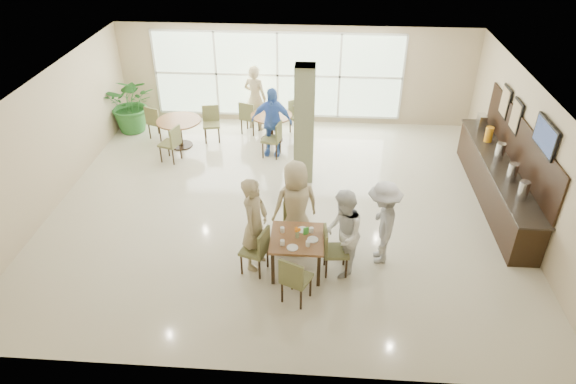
# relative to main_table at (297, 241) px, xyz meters

# --- Properties ---
(ground) EXTENTS (10.00, 10.00, 0.00)m
(ground) POSITION_rel_main_table_xyz_m (-0.43, 2.15, -0.66)
(ground) COLOR beige
(ground) RESTS_ON ground
(room_shell) EXTENTS (10.00, 10.00, 10.00)m
(room_shell) POSITION_rel_main_table_xyz_m (-0.43, 2.15, 1.05)
(room_shell) COLOR white
(room_shell) RESTS_ON ground
(window_bank) EXTENTS (7.00, 0.04, 7.00)m
(window_bank) POSITION_rel_main_table_xyz_m (-0.93, 6.61, 0.74)
(window_bank) COLOR silver
(window_bank) RESTS_ON ground
(column) EXTENTS (0.45, 0.45, 2.80)m
(column) POSITION_rel_main_table_xyz_m (-0.03, 3.35, 0.74)
(column) COLOR #6D7350
(column) RESTS_ON ground
(main_table) EXTENTS (0.96, 0.96, 0.75)m
(main_table) POSITION_rel_main_table_xyz_m (0.00, 0.00, 0.00)
(main_table) COLOR brown
(main_table) RESTS_ON ground
(round_table_left) EXTENTS (1.16, 1.16, 0.75)m
(round_table_left) POSITION_rel_main_table_xyz_m (-3.39, 4.83, -0.07)
(round_table_left) COLOR brown
(round_table_left) RESTS_ON ground
(round_table_right) EXTENTS (1.11, 1.11, 0.75)m
(round_table_right) POSITION_rel_main_table_xyz_m (-0.99, 5.35, -0.08)
(round_table_right) COLOR brown
(round_table_right) RESTS_ON ground
(chairs_main_table) EXTENTS (2.01, 2.11, 0.95)m
(chairs_main_table) POSITION_rel_main_table_xyz_m (-0.02, -0.03, -0.18)
(chairs_main_table) COLOR brown
(chairs_main_table) RESTS_ON ground
(chairs_table_left) EXTENTS (2.06, 1.86, 0.95)m
(chairs_table_left) POSITION_rel_main_table_xyz_m (-3.39, 4.83, -0.18)
(chairs_table_left) COLOR brown
(chairs_table_left) RESTS_ON ground
(chairs_table_right) EXTENTS (1.97, 1.99, 0.95)m
(chairs_table_right) POSITION_rel_main_table_xyz_m (-0.94, 5.35, -0.18)
(chairs_table_right) COLOR brown
(chairs_table_right) RESTS_ON ground
(tabletop_clutter) EXTENTS (0.70, 0.74, 0.21)m
(tabletop_clutter) POSITION_rel_main_table_xyz_m (0.03, -0.03, 0.15)
(tabletop_clutter) COLOR white
(tabletop_clutter) RESTS_ON main_table
(buffet_counter) EXTENTS (0.64, 4.70, 1.95)m
(buffet_counter) POSITION_rel_main_table_xyz_m (4.27, 2.66, -0.11)
(buffet_counter) COLOR black
(buffet_counter) RESTS_ON ground
(wall_tv) EXTENTS (0.06, 1.00, 0.58)m
(wall_tv) POSITION_rel_main_table_xyz_m (4.50, 1.55, 1.49)
(wall_tv) COLOR black
(wall_tv) RESTS_ON ground
(framed_art_a) EXTENTS (0.05, 0.55, 0.70)m
(framed_art_a) POSITION_rel_main_table_xyz_m (4.51, 3.15, 1.19)
(framed_art_a) COLOR black
(framed_art_a) RESTS_ON ground
(framed_art_b) EXTENTS (0.05, 0.55, 0.70)m
(framed_art_b) POSITION_rel_main_table_xyz_m (4.51, 3.95, 1.19)
(framed_art_b) COLOR black
(framed_art_b) RESTS_ON ground
(potted_plant) EXTENTS (1.54, 1.54, 1.63)m
(potted_plant) POSITION_rel_main_table_xyz_m (-4.93, 5.69, 0.16)
(potted_plant) COLOR #2D712D
(potted_plant) RESTS_ON ground
(teen_left) EXTENTS (0.61, 0.77, 1.85)m
(teen_left) POSITION_rel_main_table_xyz_m (-0.77, 0.11, 0.27)
(teen_left) COLOR tan
(teen_left) RESTS_ON ground
(teen_far) EXTENTS (1.02, 0.79, 1.85)m
(teen_far) POSITION_rel_main_table_xyz_m (-0.07, 0.75, 0.27)
(teen_far) COLOR tan
(teen_far) RESTS_ON ground
(teen_right) EXTENTS (0.68, 0.85, 1.71)m
(teen_right) POSITION_rel_main_table_xyz_m (0.81, 0.03, 0.20)
(teen_right) COLOR white
(teen_right) RESTS_ON ground
(teen_standing) EXTENTS (0.65, 1.11, 1.69)m
(teen_standing) POSITION_rel_main_table_xyz_m (1.54, 0.42, 0.19)
(teen_standing) COLOR #A2A2A5
(teen_standing) RESTS_ON ground
(adult_a) EXTENTS (1.12, 0.73, 1.80)m
(adult_a) POSITION_rel_main_table_xyz_m (-0.90, 4.56, 0.24)
(adult_a) COLOR #4471CC
(adult_a) RESTS_ON ground
(adult_b) EXTENTS (0.79, 1.48, 1.53)m
(adult_b) POSITION_rel_main_table_xyz_m (-0.15, 5.37, 0.11)
(adult_b) COLOR white
(adult_b) RESTS_ON ground
(adult_standing) EXTENTS (0.79, 0.66, 1.86)m
(adult_standing) POSITION_rel_main_table_xyz_m (-1.52, 6.07, 0.27)
(adult_standing) COLOR tan
(adult_standing) RESTS_ON ground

